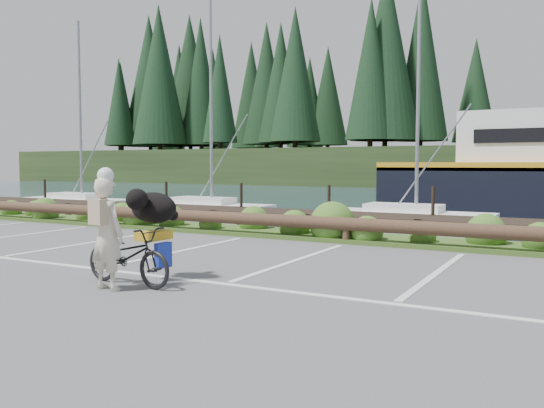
% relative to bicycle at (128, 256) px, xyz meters
% --- Properties ---
extents(ground, '(72.00, 72.00, 0.00)m').
position_rel_bicycle_xyz_m(ground, '(1.24, 1.13, -0.44)').
color(ground, '#4F4F52').
extents(vegetation_strip, '(34.00, 1.60, 0.10)m').
position_rel_bicycle_xyz_m(vegetation_strip, '(1.24, 6.43, -0.39)').
color(vegetation_strip, '#3D5B21').
rests_on(vegetation_strip, ground).
extents(log_rail, '(32.00, 0.30, 0.60)m').
position_rel_bicycle_xyz_m(log_rail, '(1.24, 5.73, -0.44)').
color(log_rail, '#443021').
rests_on(log_rail, ground).
extents(bicycle, '(1.72, 0.73, 0.88)m').
position_rel_bicycle_xyz_m(bicycle, '(0.00, 0.00, 0.00)').
color(bicycle, black).
rests_on(bicycle, ground).
extents(cyclist, '(0.62, 0.44, 1.62)m').
position_rel_bicycle_xyz_m(cyclist, '(-0.03, -0.39, 0.37)').
color(cyclist, beige).
rests_on(cyclist, ground).
extents(dog, '(0.48, 0.87, 0.49)m').
position_rel_bicycle_xyz_m(dog, '(0.05, 0.54, 0.68)').
color(dog, black).
rests_on(dog, bicycle).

